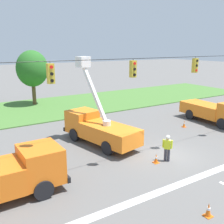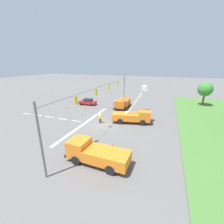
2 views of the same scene
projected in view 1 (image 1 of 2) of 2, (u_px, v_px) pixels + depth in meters
The scene contains 10 objects.
ground_plane at pixel (166, 155), 17.96m from camera, with size 200.00×200.00×0.00m, color #605E5B.
grass_verge at pixel (65, 106), 32.72m from camera, with size 56.00×12.00×0.10m, color #477533.
signal_gantry at pixel (168, 90), 16.78m from camera, with size 26.20×0.33×7.20m.
tree_centre at pixel (32, 69), 32.20m from camera, with size 3.86×3.93×6.81m.
utility_truck_bucket_lift at pixel (98, 127), 19.94m from camera, with size 3.56×6.99×6.52m.
utility_truck_support_near at pixel (215, 111), 25.33m from camera, with size 2.61×6.80×2.28m.
road_worker at pixel (167, 147), 16.87m from camera, with size 0.43×0.54×1.77m.
traffic_cone_foreground_left at pixel (156, 158), 16.76m from camera, with size 0.36×0.36×0.62m.
traffic_cone_mid_left at pixel (184, 124), 24.17m from camera, with size 0.36×0.36×0.63m.
traffic_cone_near_bucket at pixel (208, 210), 11.48m from camera, with size 0.36×0.36×0.66m.
Camera 1 is at (-12.02, -12.15, 7.30)m, focal length 42.00 mm.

